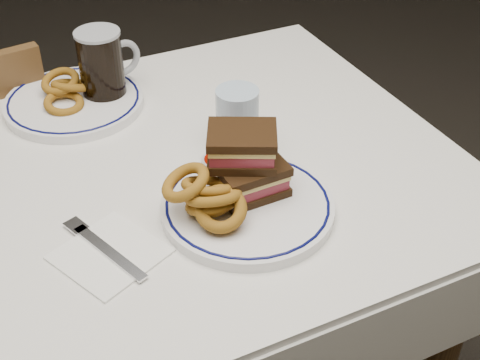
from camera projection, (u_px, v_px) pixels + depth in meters
name	position (u px, v px, depth m)	size (l,w,h in m)	color
dining_table	(113.00, 230.00, 1.22)	(1.27, 0.87, 0.75)	silver
main_plate	(247.00, 206.00, 1.09)	(0.28, 0.28, 0.02)	white
reuben_sandwich	(246.00, 162.00, 1.08)	(0.14, 0.13, 0.11)	black
onion_rings_main	(208.00, 197.00, 1.04)	(0.13, 0.13, 0.10)	#69380E
ketchup_ramekin	(218.00, 166.00, 1.13)	(0.06, 0.06, 0.03)	silver
beer_mug	(103.00, 66.00, 1.34)	(0.13, 0.09, 0.15)	black
water_glass	(237.00, 121.00, 1.20)	(0.08, 0.08, 0.12)	#A3BAD3
far_plate	(74.00, 102.00, 1.35)	(0.28, 0.28, 0.02)	white
onion_rings_far	(66.00, 89.00, 1.34)	(0.12, 0.13, 0.06)	#69380E
napkin_fork	(108.00, 253.00, 1.01)	(0.19, 0.20, 0.01)	white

